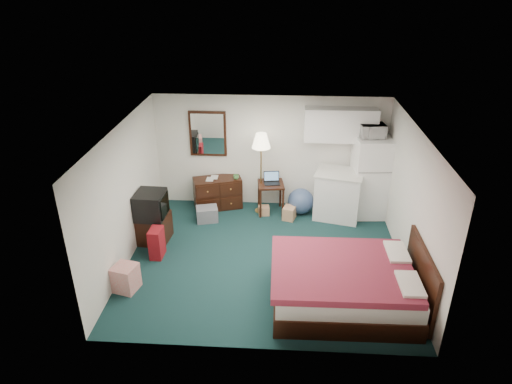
# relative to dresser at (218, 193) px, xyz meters

# --- Properties ---
(floor) EXTENTS (5.00, 4.50, 0.01)m
(floor) POSITION_rel_dresser_xyz_m (1.15, -1.98, -0.35)
(floor) COLOR #102D2F
(floor) RESTS_ON ground
(ceiling) EXTENTS (5.00, 4.50, 0.01)m
(ceiling) POSITION_rel_dresser_xyz_m (1.15, -1.98, 2.15)
(ceiling) COLOR white
(ceiling) RESTS_ON walls
(walls) EXTENTS (5.01, 4.51, 2.50)m
(walls) POSITION_rel_dresser_xyz_m (1.15, -1.98, 0.90)
(walls) COLOR white
(walls) RESTS_ON floor
(mirror) EXTENTS (0.80, 0.06, 1.00)m
(mirror) POSITION_rel_dresser_xyz_m (-0.20, 0.24, 1.30)
(mirror) COLOR white
(mirror) RESTS_ON walls
(upper_cabinets) EXTENTS (1.50, 0.35, 0.70)m
(upper_cabinets) POSITION_rel_dresser_xyz_m (2.60, 0.10, 1.60)
(upper_cabinets) COLOR white
(upper_cabinets) RESTS_ON walls
(headboard) EXTENTS (0.06, 1.56, 1.00)m
(headboard) POSITION_rel_dresser_xyz_m (3.61, -3.16, 0.20)
(headboard) COLOR black
(headboard) RESTS_ON walls
(dresser) EXTENTS (1.13, 0.76, 0.71)m
(dresser) POSITION_rel_dresser_xyz_m (0.00, 0.00, 0.00)
(dresser) COLOR black
(dresser) RESTS_ON floor
(floor_lamp) EXTENTS (0.43, 0.43, 1.81)m
(floor_lamp) POSITION_rel_dresser_xyz_m (0.97, -0.14, 0.55)
(floor_lamp) COLOR #D89D4E
(floor_lamp) RESTS_ON floor
(desk) EXTENTS (0.61, 0.61, 0.69)m
(desk) POSITION_rel_dresser_xyz_m (1.19, -0.15, -0.01)
(desk) COLOR black
(desk) RESTS_ON floor
(exercise_ball) EXTENTS (0.72, 0.72, 0.57)m
(exercise_ball) POSITION_rel_dresser_xyz_m (1.85, -0.16, -0.07)
(exercise_ball) COLOR #394E78
(exercise_ball) RESTS_ON floor
(kitchen_counter) EXTENTS (1.07, 0.91, 1.01)m
(kitchen_counter) POSITION_rel_dresser_xyz_m (2.63, -0.28, 0.15)
(kitchen_counter) COLOR white
(kitchen_counter) RESTS_ON floor
(fridge) EXTENTS (0.78, 0.78, 1.75)m
(fridge) POSITION_rel_dresser_xyz_m (3.28, -0.10, 0.52)
(fridge) COLOR white
(fridge) RESTS_ON floor
(bed) EXTENTS (2.22, 1.74, 0.70)m
(bed) POSITION_rel_dresser_xyz_m (2.44, -3.16, -0.00)
(bed) COLOR maroon
(bed) RESTS_ON floor
(tv_stand) EXTENTS (0.61, 0.65, 0.55)m
(tv_stand) POSITION_rel_dresser_xyz_m (-1.05, -1.47, -0.08)
(tv_stand) COLOR black
(tv_stand) RESTS_ON floor
(suitcase) EXTENTS (0.23, 0.36, 0.58)m
(suitcase) POSITION_rel_dresser_xyz_m (-0.86, -2.02, -0.06)
(suitcase) COLOR maroon
(suitcase) RESTS_ON floor
(retail_box) EXTENTS (0.45, 0.45, 0.46)m
(retail_box) POSITION_rel_dresser_xyz_m (-1.13, -3.02, -0.12)
(retail_box) COLOR silver
(retail_box) RESTS_ON floor
(file_bin) EXTENTS (0.51, 0.43, 0.31)m
(file_bin) POSITION_rel_dresser_xyz_m (-0.15, -0.63, -0.20)
(file_bin) COLOR slate
(file_bin) RESTS_ON floor
(cardboard_box_a) EXTENTS (0.25, 0.22, 0.20)m
(cardboard_box_a) POSITION_rel_dresser_xyz_m (1.05, -0.29, -0.25)
(cardboard_box_a) COLOR tan
(cardboard_box_a) RESTS_ON floor
(cardboard_box_b) EXTENTS (0.31, 0.34, 0.28)m
(cardboard_box_b) POSITION_rel_dresser_xyz_m (1.60, -0.45, -0.21)
(cardboard_box_b) COLOR tan
(cardboard_box_b) RESTS_ON floor
(laptop) EXTENTS (0.37, 0.32, 0.23)m
(laptop) POSITION_rel_dresser_xyz_m (1.21, -0.16, 0.45)
(laptop) COLOR black
(laptop) RESTS_ON desk
(crt_tv) EXTENTS (0.58, 0.62, 0.51)m
(crt_tv) POSITION_rel_dresser_xyz_m (-1.06, -1.52, 0.46)
(crt_tv) COLOR black
(crt_tv) RESTS_ON tv_stand
(microwave) EXTENTS (0.54, 0.35, 0.34)m
(microwave) POSITION_rel_dresser_xyz_m (3.23, -0.09, 1.57)
(microwave) COLOR white
(microwave) RESTS_ON fridge
(book_a) EXTENTS (0.16, 0.02, 0.22)m
(book_a) POSITION_rel_dresser_xyz_m (-0.23, -0.08, 0.46)
(book_a) COLOR tan
(book_a) RESTS_ON dresser
(book_b) EXTENTS (0.16, 0.02, 0.22)m
(book_b) POSITION_rel_dresser_xyz_m (-0.15, 0.03, 0.46)
(book_b) COLOR tan
(book_b) RESTS_ON dresser
(mug) EXTENTS (0.15, 0.13, 0.12)m
(mug) POSITION_rel_dresser_xyz_m (0.42, -0.01, 0.41)
(mug) COLOR #4E8C48
(mug) RESTS_ON dresser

